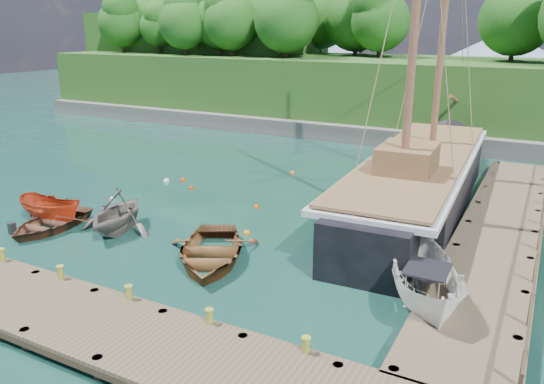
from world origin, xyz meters
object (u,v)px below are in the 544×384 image
Objects in this scene: rowboat_1 at (118,231)px; motorboat_orange at (53,222)px; cabin_boat_white at (423,309)px; rowboat_0 at (51,229)px; schooner at (417,184)px; rowboat_2 at (210,261)px.

rowboat_1 is 3.54m from motorboat_orange.
motorboat_orange is 0.69× the size of cabin_boat_white.
rowboat_0 is 16.32m from cabin_boat_white.
schooner reaches higher than rowboat_1.
rowboat_0 is 1.14× the size of motorboat_orange.
rowboat_0 is 8.23m from rowboat_2.
rowboat_2 is at bearing 158.25° from cabin_boat_white.
motorboat_orange is at bearing 151.77° from rowboat_2.
cabin_boat_white is 0.20× the size of schooner.
schooner is (10.73, 9.88, 1.07)m from rowboat_1.
rowboat_0 is 0.16× the size of schooner.
motorboat_orange is at bearing 175.34° from rowboat_1.
rowboat_1 is 0.73× the size of cabin_boat_white.
rowboat_0 is 3.10m from rowboat_1.
rowboat_1 is at bearing -139.81° from schooner.
cabin_boat_white is at bearing -16.43° from rowboat_1.
cabin_boat_white reaches higher than rowboat_1.
rowboat_2 is 0.97× the size of cabin_boat_white.
cabin_boat_white is (16.98, 0.07, 0.00)m from motorboat_orange.
rowboat_0 is 0.96m from motorboat_orange.
motorboat_orange is (-3.49, -0.59, 0.00)m from rowboat_1.
motorboat_orange is (-8.88, 0.13, 0.00)m from rowboat_2.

